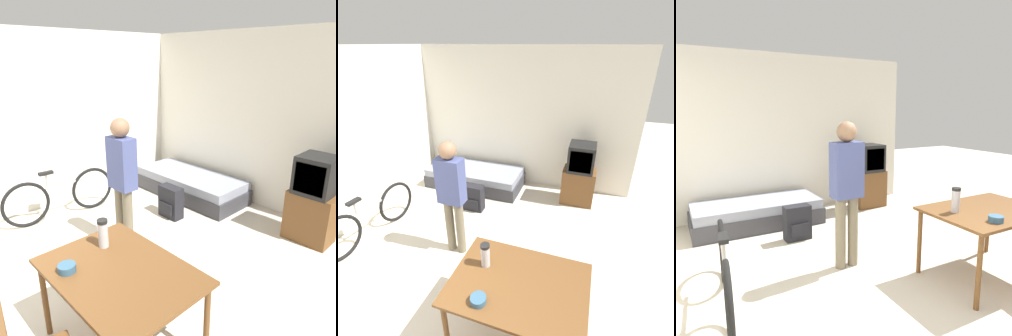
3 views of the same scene
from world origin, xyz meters
The scene contains 10 objects.
wall_back centered at (0.00, 3.97, 1.35)m, with size 4.81×0.06×2.70m.
wall_left centered at (-1.94, 1.97, 1.35)m, with size 0.06×4.94×2.70m.
daybed centered at (-0.60, 3.43, 0.19)m, with size 1.93×0.86×0.39m.
tv centered at (1.47, 3.48, 0.56)m, with size 0.57×0.47×1.15m.
dining_table centered at (1.15, 0.69, 0.67)m, with size 1.25×0.90×0.75m.
bicycle centered at (-1.39, 1.43, 0.34)m, with size 0.22×1.67×0.76m.
person_standing centered at (-0.04, 1.60, 0.97)m, with size 0.34×0.22×1.66m.
thermos_flask centered at (0.78, 0.79, 0.90)m, with size 0.09×0.09×0.26m.
mate_bowl centered at (0.89, 0.39, 0.78)m, with size 0.14×0.14×0.06m.
backpack centered at (-0.26, 2.61, 0.24)m, with size 0.36×0.22×0.48m.
Camera 2 is at (1.60, -0.94, 2.72)m, focal length 28.00 mm.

